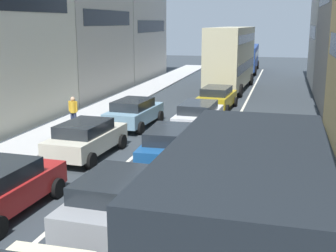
{
  "coord_description": "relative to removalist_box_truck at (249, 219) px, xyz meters",
  "views": [
    {
      "loc": [
        4.15,
        -3.96,
        5.43
      ],
      "look_at": [
        0.0,
        12.0,
        1.6
      ],
      "focal_mm": 47.75,
      "sensor_mm": 36.0,
      "label": 1
    }
  ],
  "objects": [
    {
      "name": "sidewalk_left",
      "position": [
        -10.4,
        16.36,
        -1.9
      ],
      "size": [
        2.6,
        64.0,
        0.14
      ],
      "primitive_type": "cube",
      "color": "#B3B3B3",
      "rests_on": "ground"
    },
    {
      "name": "lane_stripe_left",
      "position": [
        -5.4,
        16.36,
        -1.97
      ],
      "size": [
        0.16,
        60.0,
        0.01
      ],
      "primitive_type": "cube",
      "color": "silver",
      "rests_on": "ground"
    },
    {
      "name": "lane_stripe_right",
      "position": [
        -2.0,
        16.36,
        -1.97
      ],
      "size": [
        0.16,
        60.0,
        0.01
      ],
      "primitive_type": "cube",
      "color": "silver",
      "rests_on": "ground"
    },
    {
      "name": "building_row_left",
      "position": [
        -15.7,
        17.04,
        3.73
      ],
      "size": [
        7.2,
        43.9,
        12.67
      ],
      "rotation": [
        0.0,
        0.0,
        1.57
      ],
      "color": "tan",
      "rests_on": "ground"
    },
    {
      "name": "removalist_box_truck",
      "position": [
        0.0,
        0.0,
        0.0
      ],
      "size": [
        2.79,
        7.74,
        3.58
      ],
      "rotation": [
        0.0,
        0.0,
        1.56
      ],
      "color": "#B7B29E",
      "rests_on": "ground"
    },
    {
      "name": "sedan_centre_lane_second",
      "position": [
        -3.76,
        3.02,
        -1.18
      ],
      "size": [
        2.19,
        4.36,
        1.49
      ],
      "rotation": [
        0.0,
        0.0,
        1.53
      ],
      "color": "gray",
      "rests_on": "ground"
    },
    {
      "name": "wagon_left_lane_second",
      "position": [
        -7.26,
        2.91,
        -1.18
      ],
      "size": [
        2.19,
        4.37,
        1.49
      ],
      "rotation": [
        0.0,
        0.0,
        1.53
      ],
      "color": "#A51E1E",
      "rests_on": "ground"
    },
    {
      "name": "hatchback_centre_lane_third",
      "position": [
        -3.65,
        8.64,
        -1.18
      ],
      "size": [
        2.18,
        4.36,
        1.49
      ],
      "rotation": [
        0.0,
        0.0,
        1.6
      ],
      "color": "#194C8C",
      "rests_on": "ground"
    },
    {
      "name": "sedan_left_lane_third",
      "position": [
        -7.29,
        8.78,
        -1.18
      ],
      "size": [
        2.25,
        4.39,
        1.49
      ],
      "rotation": [
        0.0,
        0.0,
        1.52
      ],
      "color": "beige",
      "rests_on": "ground"
    },
    {
      "name": "coupe_centre_lane_fourth",
      "position": [
        -3.64,
        14.38,
        -1.18
      ],
      "size": [
        2.18,
        4.36,
        1.49
      ],
      "rotation": [
        0.0,
        0.0,
        1.54
      ],
      "color": "silver",
      "rests_on": "ground"
    },
    {
      "name": "sedan_left_lane_fourth",
      "position": [
        -7.12,
        14.37,
        -1.18
      ],
      "size": [
        2.29,
        4.41,
        1.49
      ],
      "rotation": [
        0.0,
        0.0,
        1.5
      ],
      "color": "#759EB7",
      "rests_on": "ground"
    },
    {
      "name": "sedan_centre_lane_fifth",
      "position": [
        -3.57,
        20.17,
        -1.18
      ],
      "size": [
        2.28,
        4.41,
        1.49
      ],
      "rotation": [
        0.0,
        0.0,
        1.51
      ],
      "color": "#B29319",
      "rests_on": "ground"
    },
    {
      "name": "sedan_right_lane_behind_truck",
      "position": [
        -0.33,
        7.12,
        -1.18
      ],
      "size": [
        2.08,
        4.31,
        1.49
      ],
      "rotation": [
        0.0,
        0.0,
        1.58
      ],
      "color": "black",
      "rests_on": "ground"
    },
    {
      "name": "bus_mid_queue_primary",
      "position": [
        -3.75,
        28.64,
        0.86
      ],
      "size": [
        3.11,
        10.59,
        5.06
      ],
      "rotation": [
        0.0,
        0.0,
        1.53
      ],
      "color": "#BFB793",
      "rests_on": "ground"
    },
    {
      "name": "bus_far_queue_secondary",
      "position": [
        -3.82,
        43.06,
        -0.21
      ],
      "size": [
        3.0,
        10.56,
        2.9
      ],
      "rotation": [
        0.0,
        0.0,
        1.6
      ],
      "color": "navy",
      "rests_on": "ground"
    },
    {
      "name": "pedestrian_near_kerb",
      "position": [
        -10.15,
        13.39,
        -1.03
      ],
      "size": [
        0.54,
        0.34,
        1.66
      ],
      "rotation": [
        0.0,
        0.0,
        1.45
      ],
      "color": "#262D47",
      "rests_on": "ground"
    }
  ]
}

